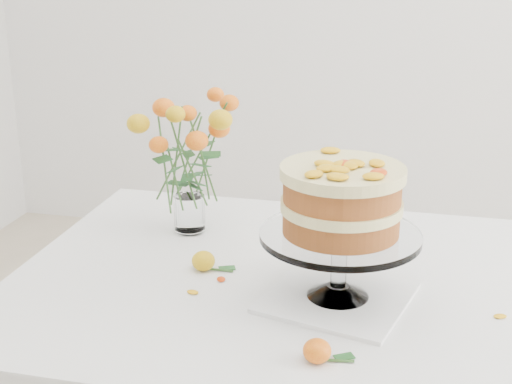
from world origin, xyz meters
TOP-DOWN VIEW (x-y plane):
  - table at (0.00, 0.00)m, footprint 1.43×0.93m
  - napkin at (-0.01, -0.08)m, footprint 0.32×0.32m
  - cake_stand at (-0.01, -0.08)m, footprint 0.31×0.31m
  - rose_vase at (-0.41, 0.19)m, footprint 0.32×0.32m
  - loose_rose_near at (-0.31, -0.01)m, footprint 0.09×0.05m
  - loose_rose_far at (-0.02, -0.31)m, footprint 0.09×0.05m
  - stray_petal_a at (-0.12, -0.10)m, footprint 0.03×0.02m
  - stray_petal_b at (-0.02, -0.14)m, footprint 0.03×0.02m
  - stray_petal_c at (0.02, -0.18)m, footprint 0.03×0.02m
  - stray_petal_d at (-0.26, -0.05)m, footprint 0.03×0.02m
  - stray_petal_e at (-0.30, -0.12)m, footprint 0.03×0.02m
  - stray_petal_f at (0.30, -0.08)m, footprint 0.03×0.02m

SIDE VIEW (x-z plane):
  - table at x=0.00m, z-range 0.30..1.05m
  - stray_petal_a at x=-0.12m, z-range 0.76..0.76m
  - stray_petal_b at x=-0.02m, z-range 0.76..0.76m
  - stray_petal_c at x=0.02m, z-range 0.76..0.76m
  - stray_petal_d at x=-0.26m, z-range 0.76..0.76m
  - stray_petal_e at x=-0.30m, z-range 0.76..0.76m
  - stray_petal_f at x=0.30m, z-range 0.76..0.76m
  - napkin at x=-0.01m, z-range 0.76..0.76m
  - loose_rose_far at x=-0.02m, z-range 0.76..0.80m
  - loose_rose_near at x=-0.31m, z-range 0.76..0.80m
  - cake_stand at x=-0.01m, z-range 0.81..1.09m
  - rose_vase at x=-0.41m, z-range 0.79..1.17m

